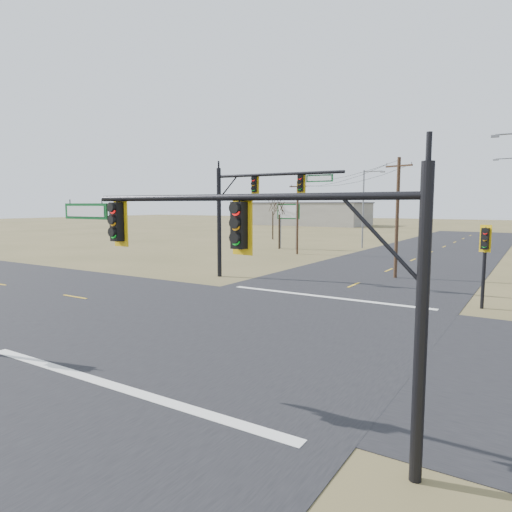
{
  "coord_description": "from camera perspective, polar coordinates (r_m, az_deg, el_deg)",
  "views": [
    {
      "loc": [
        10.1,
        -15.98,
        5.2
      ],
      "look_at": [
        -0.55,
        1.0,
        2.94
      ],
      "focal_mm": 32.0,
      "sensor_mm": 36.0,
      "label": 1
    }
  ],
  "objects": [
    {
      "name": "mast_arm_near",
      "position": [
        10.36,
        -2.68,
        1.76
      ],
      "size": [
        10.32,
        0.45,
        5.96
      ],
      "rotation": [
        0.0,
        0.0,
        -0.09
      ],
      "color": "black",
      "rests_on": "ground"
    },
    {
      "name": "utility_pole_near",
      "position": [
        33.6,
        17.24,
        4.86
      ],
      "size": [
        2.01,
        0.74,
        8.47
      ],
      "rotation": [
        0.0,
        0.0,
        -0.31
      ],
      "color": "#432E1C",
      "rests_on": "ground"
    },
    {
      "name": "highway_sign",
      "position": [
        53.72,
        4.07,
        4.92
      ],
      "size": [
        2.81,
        0.31,
        5.27
      ],
      "rotation": [
        0.0,
        0.0,
        0.08
      ],
      "color": "slate",
      "rests_on": "ground"
    },
    {
      "name": "bare_tree_a",
      "position": [
        53.73,
        2.94,
        6.25
      ],
      "size": [
        3.41,
        3.41,
        6.34
      ],
      "rotation": [
        0.0,
        0.0,
        -0.41
      ],
      "color": "black",
      "rests_on": "ground"
    },
    {
      "name": "stop_bar_far",
      "position": [
        26.08,
        8.68,
        -5.06
      ],
      "size": [
        12.0,
        0.4,
        0.01
      ],
      "primitive_type": "cube",
      "color": "silver",
      "rests_on": "road_ns"
    },
    {
      "name": "pedestal_signal_ne",
      "position": [
        25.14,
        26.69,
        0.99
      ],
      "size": [
        0.64,
        0.55,
        4.23
      ],
      "rotation": [
        0.0,
        0.0,
        -0.26
      ],
      "color": "black",
      "rests_on": "ground"
    },
    {
      "name": "road_ew",
      "position": [
        19.6,
        -0.19,
        -8.91
      ],
      "size": [
        160.0,
        14.0,
        0.02
      ],
      "primitive_type": "cube",
      "color": "black",
      "rests_on": "ground"
    },
    {
      "name": "stop_bar_near",
      "position": [
        14.17,
        -17.25,
        -15.26
      ],
      "size": [
        12.0,
        0.4,
        0.01
      ],
      "primitive_type": "cube",
      "color": "silver",
      "rests_on": "road_ns"
    },
    {
      "name": "road_ns",
      "position": [
        19.6,
        -0.19,
        -8.9
      ],
      "size": [
        14.0,
        160.0,
        0.02
      ],
      "primitive_type": "cube",
      "color": "black",
      "rests_on": "ground"
    },
    {
      "name": "warehouse_left",
      "position": [
        117.25,
        6.83,
        5.2
      ],
      "size": [
        28.0,
        14.0,
        5.5
      ],
      "primitive_type": "cube",
      "color": "gray",
      "rests_on": "ground"
    },
    {
      "name": "streetlight_c",
      "position": [
        56.05,
        13.45,
        6.27
      ],
      "size": [
        2.59,
        0.31,
        9.26
      ],
      "rotation": [
        0.0,
        0.0,
        -0.16
      ],
      "color": "slate",
      "rests_on": "ground"
    },
    {
      "name": "ground",
      "position": [
        19.6,
        -0.19,
        -8.94
      ],
      "size": [
        320.0,
        320.0,
        0.0
      ],
      "primitive_type": "plane",
      "color": "brown",
      "rests_on": "ground"
    },
    {
      "name": "utility_pole_far",
      "position": [
        48.03,
        5.21,
        5.05
      ],
      "size": [
        1.88,
        0.24,
        7.66
      ],
      "rotation": [
        0.0,
        0.0,
        0.06
      ],
      "color": "#432E1C",
      "rests_on": "ground"
    },
    {
      "name": "bare_tree_b",
      "position": [
        68.41,
        2.12,
        6.4
      ],
      "size": [
        2.77,
        2.77,
        6.44
      ],
      "rotation": [
        0.0,
        0.0,
        -0.1
      ],
      "color": "black",
      "rests_on": "ground"
    },
    {
      "name": "mast_arm_far",
      "position": [
        31.34,
        -0.49,
        7.13
      ],
      "size": [
        9.6,
        0.53,
        7.78
      ],
      "rotation": [
        0.0,
        0.0,
        0.26
      ],
      "color": "black",
      "rests_on": "ground"
    }
  ]
}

